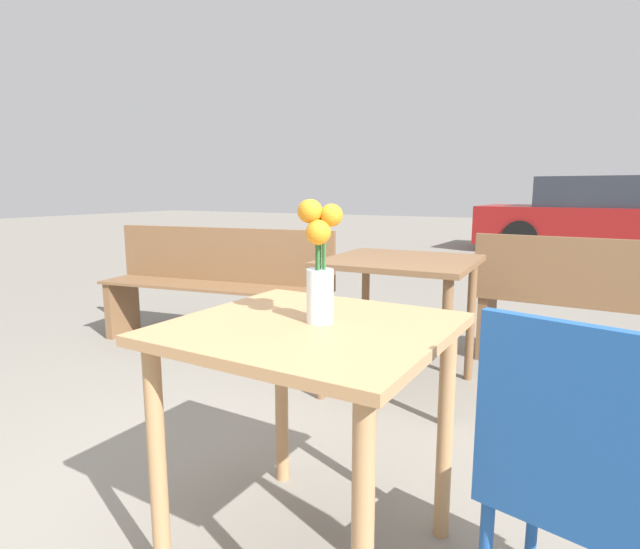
{
  "coord_description": "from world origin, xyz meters",
  "views": [
    {
      "loc": [
        0.67,
        -1.21,
        1.13
      ],
      "look_at": [
        0.02,
        0.02,
        0.89
      ],
      "focal_mm": 28.0,
      "sensor_mm": 36.0,
      "label": 1
    }
  ],
  "objects": [
    {
      "name": "flower_vase",
      "position": [
        0.02,
        0.02,
        0.93
      ],
      "size": [
        0.14,
        0.13,
        0.35
      ],
      "color": "silver",
      "rests_on": "table_front"
    },
    {
      "name": "table_front",
      "position": [
        0.0,
        -0.0,
        0.62
      ],
      "size": [
        0.79,
        0.76,
        0.75
      ],
      "color": "tan",
      "rests_on": "ground_plane"
    },
    {
      "name": "table_back",
      "position": [
        -0.2,
        1.4,
        0.63
      ],
      "size": [
        0.8,
        0.78,
        0.75
      ],
      "color": "brown",
      "rests_on": "ground_plane"
    },
    {
      "name": "parked_car",
      "position": [
        1.11,
        8.94,
        0.64
      ],
      "size": [
        4.51,
        2.08,
        1.36
      ],
      "color": "maroon",
      "rests_on": "ground_plane"
    },
    {
      "name": "cafe_chair",
      "position": [
        0.71,
        -0.05,
        0.5
      ],
      "size": [
        0.48,
        0.48,
        0.87
      ],
      "color": "#1E519E",
      "rests_on": "ground_plane"
    },
    {
      "name": "bench_middle",
      "position": [
        0.9,
        2.16,
        0.46
      ],
      "size": [
        1.68,
        0.44,
        0.85
      ],
      "color": "brown",
      "rests_on": "ground_plane"
    },
    {
      "name": "bench_near",
      "position": [
        -1.68,
        1.63,
        0.47
      ],
      "size": [
        1.8,
        0.6,
        0.85
      ],
      "color": "brown",
      "rests_on": "ground_plane"
    }
  ]
}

